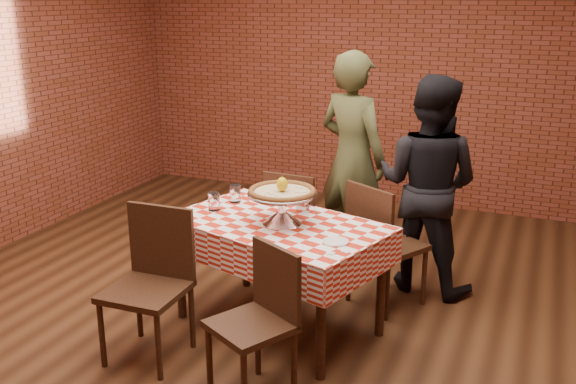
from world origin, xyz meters
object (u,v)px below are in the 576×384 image
(chair_far_left, at_px, (298,223))
(chair_far_right, at_px, (388,244))
(pizza_stand, at_px, (282,208))
(diner_olive, at_px, (352,159))
(chair_near_left, at_px, (145,288))
(condiment_caddy, at_px, (306,201))
(chair_near_right, at_px, (251,328))
(water_glass_left, at_px, (214,202))
(water_glass_right, at_px, (235,194))
(table, at_px, (278,275))
(diner_black, at_px, (428,185))
(pizza, at_px, (282,192))

(chair_far_left, bearing_deg, chair_far_right, 167.86)
(pizza_stand, relative_size, diner_olive, 0.26)
(chair_near_left, xyz_separation_m, chair_far_right, (1.19, 1.30, -0.01))
(condiment_caddy, height_order, chair_near_right, condiment_caddy)
(water_glass_left, bearing_deg, water_glass_right, 77.20)
(condiment_caddy, bearing_deg, diner_olive, 100.03)
(table, distance_m, water_glass_left, 0.67)
(water_glass_right, relative_size, diner_black, 0.08)
(water_glass_left, height_order, chair_near_left, chair_near_left)
(chair_near_left, xyz_separation_m, chair_near_right, (0.78, -0.15, -0.03))
(table, xyz_separation_m, chair_far_left, (-0.18, 0.83, 0.07))
(table, distance_m, chair_far_left, 0.85)
(water_glass_left, relative_size, condiment_caddy, 0.84)
(pizza, bearing_deg, diner_olive, 87.16)
(water_glass_right, relative_size, chair_far_left, 0.14)
(condiment_caddy, bearing_deg, diner_black, 57.12)
(chair_far_left, height_order, diner_olive, diner_olive)
(pizza_stand, relative_size, condiment_caddy, 3.08)
(chair_far_right, bearing_deg, chair_near_left, 77.22)
(table, bearing_deg, diner_olive, 85.52)
(condiment_caddy, height_order, chair_far_left, condiment_caddy)
(diner_black, bearing_deg, condiment_caddy, 56.88)
(chair_near_left, bearing_deg, chair_near_right, -12.02)
(water_glass_left, height_order, water_glass_right, same)
(pizza, bearing_deg, chair_far_right, 48.59)
(pizza, distance_m, diner_olive, 1.35)
(table, distance_m, water_glass_right, 0.69)
(chair_near_left, xyz_separation_m, diner_black, (1.38, 1.69, 0.35))
(chair_far_right, xyz_separation_m, diner_black, (0.19, 0.39, 0.36))
(condiment_caddy, bearing_deg, table, -96.77)
(water_glass_right, xyz_separation_m, condiment_caddy, (0.54, 0.00, 0.01))
(diner_olive, bearing_deg, pizza_stand, 109.61)
(water_glass_left, bearing_deg, chair_far_left, 67.26)
(pizza, xyz_separation_m, chair_far_left, (-0.21, 0.84, -0.52))
(table, relative_size, water_glass_left, 10.99)
(condiment_caddy, relative_size, chair_far_right, 0.16)
(pizza, bearing_deg, chair_far_left, 104.34)
(pizza_stand, distance_m, chair_near_right, 0.93)
(condiment_caddy, xyz_separation_m, chair_far_right, (0.51, 0.34, -0.37))
(condiment_caddy, xyz_separation_m, chair_far_left, (-0.27, 0.55, -0.38))
(chair_far_right, relative_size, diner_black, 0.56)
(pizza, xyz_separation_m, chair_far_right, (0.56, 0.63, -0.51))
(pizza, distance_m, condiment_caddy, 0.33)
(chair_far_left, bearing_deg, condiment_caddy, 118.78)
(condiment_caddy, bearing_deg, water_glass_right, -168.83)
(condiment_caddy, distance_m, chair_near_left, 1.23)
(diner_olive, bearing_deg, chair_near_left, 93.28)
(water_glass_left, relative_size, chair_near_right, 0.14)
(pizza, bearing_deg, chair_near_left, -133.59)
(pizza, relative_size, diner_black, 0.27)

